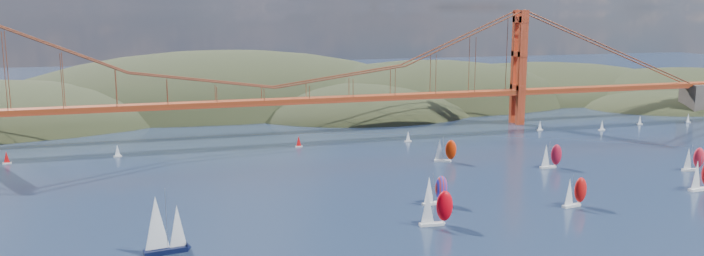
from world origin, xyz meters
name	(u,v)px	position (x,y,z in m)	size (l,w,h in m)	color
headlands	(319,124)	(44.95, 278.29, -12.46)	(725.00, 225.00, 96.00)	black
bridge	(270,64)	(-1.75, 180.00, 32.23)	(552.00, 12.00, 55.00)	#923314
sloop_navy	(163,225)	(-51.99, 44.25, 6.82)	(10.28, 6.34, 15.45)	black
racer_0	(436,207)	(16.69, 44.90, 4.91)	(9.09, 3.79, 10.39)	silver
racer_1	(575,191)	(61.76, 49.12, 4.45)	(8.37, 4.19, 9.41)	silver
racer_2	(702,174)	(110.23, 52.68, 5.14)	(9.59, 4.20, 10.89)	white
racer_3	(551,155)	(82.44, 92.85, 4.49)	(8.24, 3.33, 9.50)	silver
racer_4	(693,158)	(127.54, 74.60, 4.35)	(8.14, 3.68, 9.21)	silver
racer_5	(445,150)	(50.65, 112.93, 4.40)	(8.33, 5.56, 9.32)	white
racer_rwb	(435,189)	(24.49, 62.95, 4.41)	(8.28, 4.06, 9.33)	silver
distant_boat_2	(7,157)	(-103.38, 156.57, 2.41)	(3.00, 2.00, 4.70)	silver
distant_boat_3	(117,151)	(-65.12, 157.13, 2.41)	(3.00, 2.00, 4.70)	silver
distant_boat_4	(540,125)	(120.29, 159.68, 2.41)	(3.00, 2.00, 4.70)	silver
distant_boat_5	(602,125)	(148.00, 151.55, 2.41)	(3.00, 2.00, 4.70)	silver
distant_boat_6	(640,120)	(175.66, 159.47, 2.41)	(3.00, 2.00, 4.70)	silver
distant_boat_7	(688,118)	(202.29, 157.04, 2.41)	(3.00, 2.00, 4.70)	silver
distant_boat_8	(408,136)	(51.83, 152.27, 2.41)	(3.00, 2.00, 4.70)	silver
distant_boat_9	(299,141)	(5.01, 155.02, 2.41)	(3.00, 2.00, 4.70)	silver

